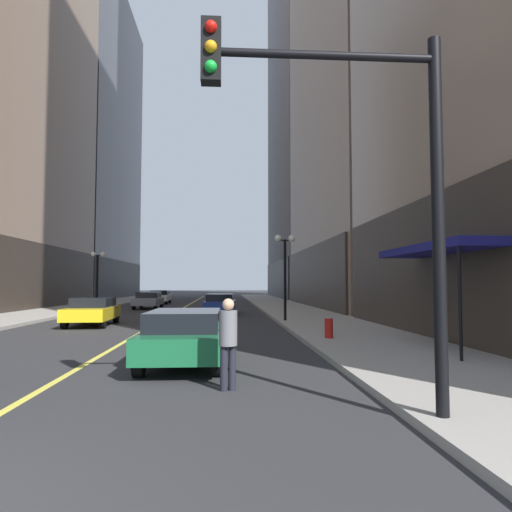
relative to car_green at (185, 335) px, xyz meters
name	(u,v)px	position (x,y,z in m)	size (l,w,h in m)	color
ground_plane	(183,308)	(-2.44, 26.71, -0.72)	(200.00, 200.00, 0.00)	#2D2D30
sidewalk_left	(80,307)	(-10.69, 26.71, -0.65)	(4.50, 78.00, 0.15)	#9E9991
sidewalk_right	(284,307)	(5.81, 26.71, -0.65)	(4.50, 78.00, 0.15)	#9E9991
lane_centre_stripe	(183,308)	(-2.44, 26.71, -0.72)	(0.16, 70.00, 0.01)	#E5D64C
building_left_far	(73,144)	(-19.82, 51.71, 20.23)	(13.97, 26.00, 42.05)	#4C515B
building_right_far	(331,118)	(15.89, 51.71, 24.73)	(15.85, 26.00, 51.04)	gray
storefront_awning_right	(436,250)	(7.26, 1.81, 2.27)	(1.60, 5.62, 3.12)	navy
car_green	(185,335)	(0.00, 0.00, 0.00)	(1.93, 4.61, 1.32)	#196038
car_yellow	(93,310)	(-5.28, 10.84, 0.00)	(2.05, 4.35, 1.32)	yellow
car_blue	(220,303)	(0.66, 18.37, 0.00)	(2.07, 4.39, 1.32)	navy
car_grey	(148,300)	(-5.08, 25.54, 0.00)	(1.89, 4.36, 1.32)	slate
car_white	(160,296)	(-5.47, 34.80, 0.00)	(1.92, 4.56, 1.32)	silver
pedestrian_in_grey_suit	(228,337)	(1.03, -2.86, 0.27)	(0.43, 0.43, 1.70)	black
traffic_light_near_right	(364,157)	(2.91, -5.27, 3.02)	(3.43, 0.35, 5.65)	black
street_lamp_left_far	(98,267)	(-8.84, 24.69, 2.54)	(1.06, 0.36, 4.43)	black
street_lamp_right_mid	(285,258)	(3.96, 11.49, 2.54)	(1.06, 0.36, 4.43)	black
fire_hydrant_right	(329,330)	(4.46, 3.94, -0.32)	(0.28, 0.28, 0.80)	red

